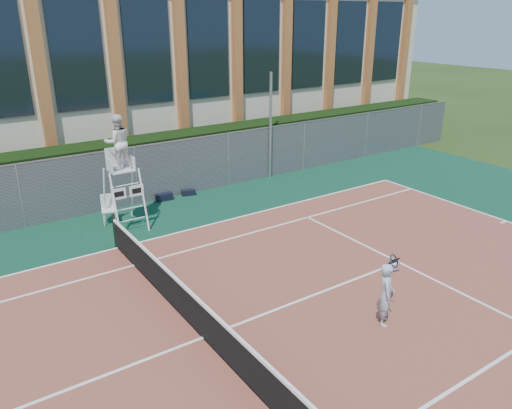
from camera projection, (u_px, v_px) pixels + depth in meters
ground at (203, 339)px, 11.06m from camera, size 120.00×120.00×0.00m
apron at (183, 317)px, 11.83m from camera, size 36.00×20.00×0.01m
tennis_court at (203, 338)px, 11.05m from camera, size 23.77×10.97×0.02m
tennis_net at (202, 318)px, 10.87m from camera, size 0.10×11.30×1.10m
fence at (82, 186)px, 17.47m from camera, size 40.00×0.06×2.20m
hedge at (73, 177)px, 18.40m from camera, size 40.00×1.40×2.20m
building at (18, 73)px, 23.47m from camera, size 45.00×10.60×8.22m
steel_pole at (270, 127)px, 21.18m from camera, size 0.12×0.12×4.53m
umpire_chair at (118, 145)px, 15.95m from camera, size 1.07×1.65×3.84m
plastic_chair at (108, 206)px, 17.01m from camera, size 0.58×0.58×1.01m
sports_bag_near at (164, 197)px, 19.20m from camera, size 0.65×0.30×0.27m
sports_bag_far at (188, 193)px, 19.76m from camera, size 0.58×0.37×0.22m
tennis_player at (386, 294)px, 11.32m from camera, size 0.92×0.74×1.55m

